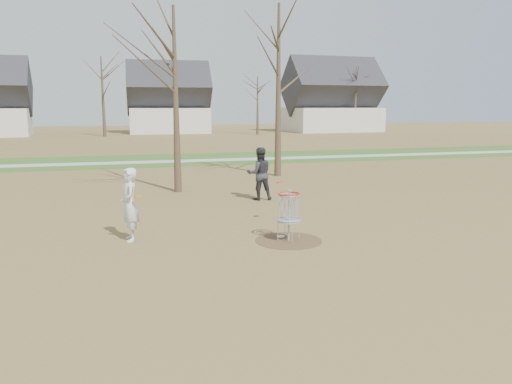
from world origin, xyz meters
TOP-DOWN VIEW (x-y plane):
  - ground at (0.00, 0.00)m, footprint 160.00×160.00m
  - green_band at (0.00, 21.00)m, footprint 160.00×8.00m
  - footpath at (0.00, 20.00)m, footprint 160.00×1.50m
  - dirt_circle at (0.00, 0.00)m, footprint 1.80×1.80m
  - player_standing at (-4.09, 1.13)m, footprint 0.52×0.75m
  - player_throwing at (0.83, 5.91)m, footprint 1.01×0.80m
  - disc_grounded at (-0.09, 0.42)m, footprint 0.22×0.22m
  - discs_in_play at (-1.63, 1.48)m, footprint 4.47×1.40m
  - disc_golf_basket at (0.00, 0.00)m, footprint 0.64×0.64m
  - bare_trees at (1.78, 35.79)m, footprint 52.62×44.98m
  - houses_row at (4.32, 52.56)m, footprint 56.51×10.01m

SIDE VIEW (x-z plane):
  - ground at x=0.00m, z-range 0.00..0.00m
  - green_band at x=0.00m, z-range 0.00..0.01m
  - dirt_circle at x=0.00m, z-range 0.00..0.01m
  - footpath at x=0.00m, z-range 0.01..0.02m
  - disc_grounded at x=-0.09m, z-range 0.01..0.03m
  - disc_golf_basket at x=0.00m, z-range 0.24..1.59m
  - player_standing at x=-4.09m, z-range 0.00..1.97m
  - player_throwing at x=0.83m, z-range 0.00..2.02m
  - discs_in_play at x=-1.63m, z-range 1.22..1.30m
  - houses_row at x=4.32m, z-range -0.11..7.15m
  - bare_trees at x=1.78m, z-range 0.85..9.85m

